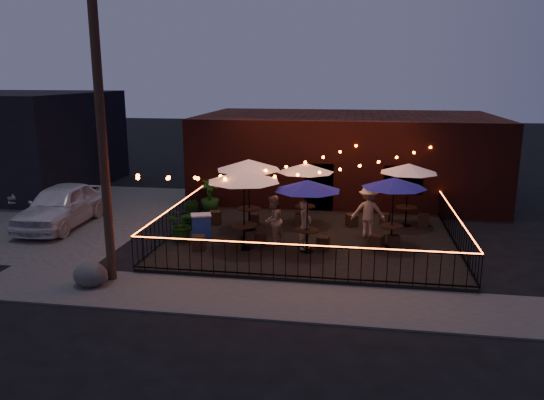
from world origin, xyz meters
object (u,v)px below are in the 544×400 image
(cafe_table_3, at_px, (306,169))
(boulder, at_px, (90,275))
(cafe_table_2, at_px, (308,186))
(cooler, at_px, (201,227))
(cafe_table_0, at_px, (244,177))
(utility_pole, at_px, (103,144))
(cafe_table_4, at_px, (394,184))
(cafe_table_5, at_px, (409,169))
(cafe_table_1, at_px, (249,166))

(cafe_table_3, height_order, boulder, cafe_table_3)
(cafe_table_2, xyz_separation_m, cooler, (-3.84, 0.76, -1.75))
(cafe_table_0, distance_m, cooler, 2.76)
(cafe_table_2, bearing_deg, cafe_table_0, -179.22)
(cafe_table_0, bearing_deg, utility_pole, -137.51)
(cafe_table_2, xyz_separation_m, cafe_table_3, (-0.40, 3.28, 0.00))
(cafe_table_3, bearing_deg, cafe_table_4, -35.66)
(cafe_table_3, height_order, cafe_table_5, cafe_table_5)
(utility_pole, distance_m, cooler, 5.34)
(cafe_table_0, relative_size, cafe_table_5, 0.98)
(cafe_table_2, distance_m, cooler, 4.29)
(cafe_table_1, relative_size, cafe_table_3, 1.02)
(cafe_table_2, relative_size, cafe_table_4, 1.13)
(cafe_table_0, distance_m, boulder, 5.62)
(cafe_table_4, bearing_deg, cafe_table_0, -168.17)
(cafe_table_3, bearing_deg, cafe_table_0, -117.35)
(cafe_table_2, bearing_deg, cafe_table_3, 96.86)
(cafe_table_3, xyz_separation_m, cafe_table_4, (3.19, -2.29, -0.03))
(cafe_table_2, bearing_deg, boulder, -148.06)
(utility_pole, distance_m, boulder, 3.70)
(utility_pole, relative_size, cooler, 8.65)
(utility_pole, bearing_deg, cafe_table_0, 42.49)
(cafe_table_0, height_order, cafe_table_3, cafe_table_0)
(utility_pole, xyz_separation_m, cafe_table_1, (3.02, 5.28, -1.39))
(cafe_table_4, xyz_separation_m, cooler, (-6.63, -0.24, -1.73))
(cafe_table_2, bearing_deg, cafe_table_4, 19.66)
(cafe_table_0, distance_m, cafe_table_1, 2.27)
(cafe_table_0, bearing_deg, cafe_table_5, 33.77)
(cafe_table_2, bearing_deg, cooler, 168.79)
(cafe_table_0, height_order, cafe_table_5, cafe_table_0)
(utility_pole, relative_size, cafe_table_1, 2.97)
(boulder, bearing_deg, cafe_table_0, 44.18)
(cafe_table_4, bearing_deg, cafe_table_3, 144.34)
(cafe_table_1, relative_size, cafe_table_4, 1.05)
(cafe_table_5, bearing_deg, cafe_table_0, -146.23)
(cafe_table_4, bearing_deg, utility_pole, -153.70)
(cafe_table_1, relative_size, cooler, 2.91)
(cafe_table_1, bearing_deg, cafe_table_0, -82.63)
(cafe_table_5, bearing_deg, cafe_table_3, -173.60)
(cafe_table_2, bearing_deg, utility_pole, -150.55)
(cafe_table_0, relative_size, cooler, 2.98)
(utility_pole, distance_m, cafe_table_3, 8.25)
(cafe_table_1, xyz_separation_m, cafe_table_3, (2.00, 1.07, -0.24))
(utility_pole, height_order, cafe_table_2, utility_pole)
(cafe_table_0, xyz_separation_m, cafe_table_1, (-0.29, 2.25, -0.01))
(cafe_table_0, bearing_deg, cafe_table_4, 11.83)
(cafe_table_0, height_order, cafe_table_4, cafe_table_0)
(cafe_table_0, xyz_separation_m, cafe_table_3, (1.71, 3.31, -0.24))
(utility_pole, height_order, cafe_table_4, utility_pole)
(cafe_table_3, relative_size, boulder, 2.86)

